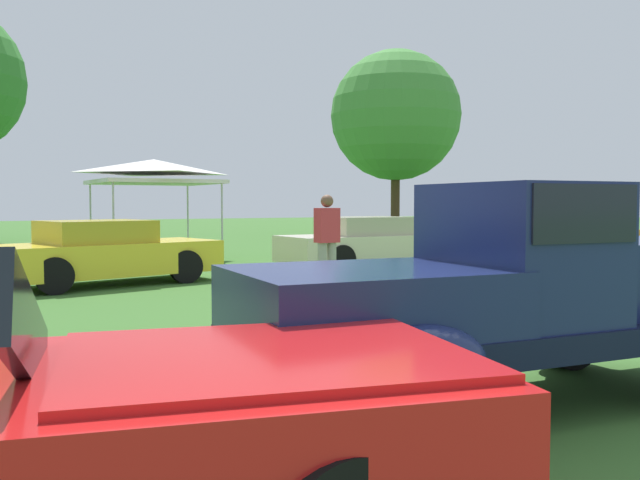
{
  "coord_description": "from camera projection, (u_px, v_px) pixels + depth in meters",
  "views": [
    {
      "loc": [
        -4.07,
        -4.05,
        1.55
      ],
      "look_at": [
        -0.46,
        2.44,
        1.15
      ],
      "focal_mm": 39.19,
      "sensor_mm": 36.0,
      "label": 1
    }
  ],
  "objects": [
    {
      "name": "canopy_tent_left_field",
      "position": [
        154.0,
        170.0,
        18.68
      ],
      "size": [
        3.1,
        3.1,
        2.71
      ],
      "color": "#B7B7BC",
      "rests_on": "ground_plane"
    },
    {
      "name": "feature_pickup_truck",
      "position": [
        509.0,
        293.0,
        5.33
      ],
      "size": [
        4.38,
        2.11,
        1.7
      ],
      "color": "black",
      "rests_on": "ground_plane"
    },
    {
      "name": "ground_plane",
      "position": [
        518.0,
        396.0,
        5.59
      ],
      "size": [
        120.0,
        120.0,
        0.0
      ],
      "primitive_type": "plane",
      "color": "#386628"
    },
    {
      "name": "show_car_yellow",
      "position": [
        104.0,
        253.0,
        13.12
      ],
      "size": [
        4.51,
        2.6,
        1.22
      ],
      "color": "yellow",
      "rests_on": "ground_plane"
    },
    {
      "name": "spectator_between_cars",
      "position": [
        327.0,
        239.0,
        12.11
      ],
      "size": [
        0.42,
        0.27,
        1.69
      ],
      "color": "#9E998E",
      "rests_on": "ground_plane"
    },
    {
      "name": "show_car_orange",
      "position": [
        573.0,
        238.0,
        18.57
      ],
      "size": [
        4.44,
        2.42,
        1.22
      ],
      "color": "orange",
      "rests_on": "ground_plane"
    },
    {
      "name": "treeline_mid_right",
      "position": [
        396.0,
        116.0,
        34.17
      ],
      "size": [
        6.37,
        6.37,
        9.0
      ],
      "color": "#47331E",
      "rests_on": "ground_plane"
    },
    {
      "name": "show_car_cream",
      "position": [
        370.0,
        243.0,
        16.38
      ],
      "size": [
        4.38,
        1.8,
        1.22
      ],
      "color": "beige",
      "rests_on": "ground_plane"
    }
  ]
}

